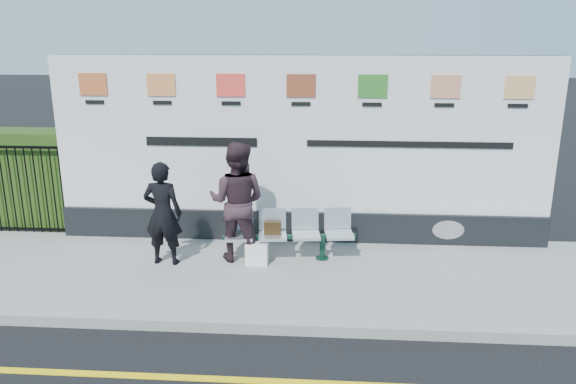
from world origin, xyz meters
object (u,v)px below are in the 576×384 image
object	(u,v)px
billboard	(301,163)
woman_left	(163,213)
bench	(289,247)
woman_right	(237,202)

from	to	relation	value
billboard	woman_left	world-z (taller)	billboard
bench	woman_left	bearing A→B (deg)	-178.40
bench	woman_left	size ratio (longest dim) A/B	1.23
bench	woman_right	world-z (taller)	woman_right
billboard	woman_right	world-z (taller)	billboard
billboard	woman_left	bearing A→B (deg)	-149.53
woman_left	woman_right	size ratio (longest dim) A/B	0.86
woman_left	woman_right	distance (m)	1.10
bench	woman_right	distance (m)	1.05
billboard	woman_right	bearing A→B (deg)	-134.89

